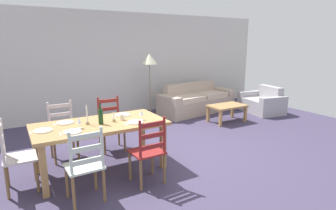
% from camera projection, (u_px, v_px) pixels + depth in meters
% --- Properties ---
extents(ground_plane, '(9.60, 9.60, 0.02)m').
position_uv_depth(ground_plane, '(180.00, 155.00, 4.87)').
color(ground_plane, '#3D354F').
extents(wall_far, '(9.60, 0.16, 2.70)m').
position_uv_depth(wall_far, '(113.00, 64.00, 7.36)').
color(wall_far, beige).
rests_on(wall_far, ground_plane).
extents(dining_table, '(1.90, 0.96, 0.75)m').
position_uv_depth(dining_table, '(100.00, 129.00, 4.12)').
color(dining_table, '#A97E4B').
rests_on(dining_table, ground_plane).
extents(dining_chair_near_left, '(0.43, 0.41, 0.96)m').
position_uv_depth(dining_chair_near_left, '(85.00, 166.00, 3.31)').
color(dining_chair_near_left, silver).
rests_on(dining_chair_near_left, ground_plane).
extents(dining_chair_near_right, '(0.44, 0.42, 0.96)m').
position_uv_depth(dining_chair_near_right, '(149.00, 151.00, 3.76)').
color(dining_chair_near_right, maroon).
rests_on(dining_chair_near_right, ground_plane).
extents(dining_chair_far_left, '(0.43, 0.41, 0.96)m').
position_uv_depth(dining_chair_far_left, '(63.00, 131.00, 4.61)').
color(dining_chair_far_left, beige).
rests_on(dining_chair_far_left, ground_plane).
extents(dining_chair_far_right, '(0.44, 0.42, 0.96)m').
position_uv_depth(dining_chair_far_right, '(111.00, 124.00, 5.02)').
color(dining_chair_far_right, maroon).
rests_on(dining_chair_far_right, ground_plane).
extents(dining_chair_head_west, '(0.41, 0.43, 0.96)m').
position_uv_depth(dining_chair_head_west, '(15.00, 156.00, 3.57)').
color(dining_chair_head_west, beige).
rests_on(dining_chair_head_west, ground_plane).
extents(dinner_plate_near_left, '(0.24, 0.24, 0.02)m').
position_uv_depth(dinner_plate_near_left, '(72.00, 132.00, 3.66)').
color(dinner_plate_near_left, white).
rests_on(dinner_plate_near_left, dining_table).
extents(fork_near_left, '(0.03, 0.17, 0.01)m').
position_uv_depth(fork_near_left, '(60.00, 134.00, 3.59)').
color(fork_near_left, silver).
rests_on(fork_near_left, dining_table).
extents(dinner_plate_near_right, '(0.24, 0.24, 0.02)m').
position_uv_depth(dinner_plate_near_right, '(135.00, 122.00, 4.11)').
color(dinner_plate_near_right, white).
rests_on(dinner_plate_near_right, dining_table).
extents(fork_near_right, '(0.03, 0.17, 0.01)m').
position_uv_depth(fork_near_right, '(126.00, 124.00, 4.03)').
color(fork_near_right, silver).
rests_on(fork_near_right, dining_table).
extents(dinner_plate_far_left, '(0.24, 0.24, 0.02)m').
position_uv_depth(dinner_plate_far_left, '(65.00, 123.00, 4.08)').
color(dinner_plate_far_left, white).
rests_on(dinner_plate_far_left, dining_table).
extents(fork_far_left, '(0.03, 0.17, 0.01)m').
position_uv_depth(fork_far_left, '(54.00, 125.00, 4.01)').
color(fork_far_left, silver).
rests_on(fork_far_left, dining_table).
extents(dinner_plate_far_right, '(0.24, 0.24, 0.02)m').
position_uv_depth(dinner_plate_far_right, '(123.00, 115.00, 4.53)').
color(dinner_plate_far_right, white).
rests_on(dinner_plate_far_right, dining_table).
extents(fork_far_right, '(0.02, 0.17, 0.01)m').
position_uv_depth(fork_far_right, '(114.00, 116.00, 4.45)').
color(fork_far_right, silver).
rests_on(fork_far_right, dining_table).
extents(dinner_plate_head_west, '(0.24, 0.24, 0.02)m').
position_uv_depth(dinner_plate_head_west, '(43.00, 131.00, 3.71)').
color(dinner_plate_head_west, white).
rests_on(dinner_plate_head_west, dining_table).
extents(fork_head_west, '(0.02, 0.17, 0.01)m').
position_uv_depth(fork_head_west, '(30.00, 133.00, 3.64)').
color(fork_head_west, silver).
rests_on(fork_head_west, dining_table).
extents(wine_bottle, '(0.07, 0.07, 0.32)m').
position_uv_depth(wine_bottle, '(101.00, 116.00, 4.02)').
color(wine_bottle, '#143819').
rests_on(wine_bottle, dining_table).
extents(wine_glass_near_left, '(0.06, 0.06, 0.16)m').
position_uv_depth(wine_glass_near_left, '(79.00, 121.00, 3.81)').
color(wine_glass_near_left, white).
rests_on(wine_glass_near_left, dining_table).
extents(wine_glass_near_right, '(0.06, 0.06, 0.16)m').
position_uv_depth(wine_glass_near_right, '(141.00, 113.00, 4.24)').
color(wine_glass_near_right, white).
rests_on(wine_glass_near_right, dining_table).
extents(coffee_cup_primary, '(0.07, 0.07, 0.09)m').
position_uv_depth(coffee_cup_primary, '(122.00, 117.00, 4.24)').
color(coffee_cup_primary, beige).
rests_on(coffee_cup_primary, dining_table).
extents(candle_tall, '(0.05, 0.05, 0.28)m').
position_uv_depth(candle_tall, '(87.00, 119.00, 4.01)').
color(candle_tall, '#998C66').
rests_on(candle_tall, dining_table).
extents(candle_short, '(0.05, 0.05, 0.15)m').
position_uv_depth(candle_short, '(114.00, 119.00, 4.15)').
color(candle_short, '#998C66').
rests_on(candle_short, dining_table).
extents(couch, '(2.37, 1.13, 0.80)m').
position_uv_depth(couch, '(196.00, 102.00, 7.81)').
color(couch, tan).
rests_on(couch, ground_plane).
extents(coffee_table, '(0.90, 0.56, 0.42)m').
position_uv_depth(coffee_table, '(227.00, 108.00, 6.81)').
color(coffee_table, '#A97E4B').
rests_on(coffee_table, ground_plane).
extents(armchair_upholstered, '(0.98, 1.28, 0.72)m').
position_uv_depth(armchair_upholstered, '(263.00, 103.00, 7.80)').
color(armchair_upholstered, '#A6A2A8').
rests_on(armchair_upholstered, ground_plane).
extents(standing_lamp, '(0.40, 0.40, 1.64)m').
position_uv_depth(standing_lamp, '(149.00, 63.00, 7.06)').
color(standing_lamp, '#332D28').
rests_on(standing_lamp, ground_plane).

